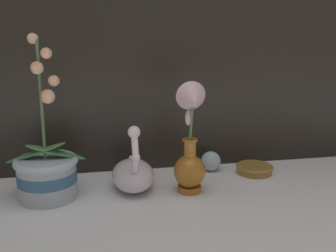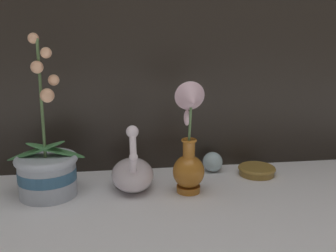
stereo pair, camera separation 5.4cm
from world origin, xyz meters
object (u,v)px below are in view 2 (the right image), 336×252
at_px(orchid_potted_plant, 47,169).
at_px(glass_sphere, 213,162).
at_px(amber_dish, 257,170).
at_px(swan_figurine, 132,172).
at_px(blue_vase, 189,150).

distance_m(orchid_potted_plant, glass_sphere, 0.51).
bearing_deg(glass_sphere, amber_dish, -19.80).
bearing_deg(amber_dish, swan_figurine, -172.16).
bearing_deg(swan_figurine, blue_vase, -20.00).
bearing_deg(amber_dish, blue_vase, -155.13).
bearing_deg(glass_sphere, blue_vase, -124.17).
xyz_separation_m(orchid_potted_plant, amber_dish, (0.63, 0.07, -0.06)).
bearing_deg(blue_vase, orchid_potted_plant, 174.18).
bearing_deg(amber_dish, glass_sphere, 160.20).
relative_size(orchid_potted_plant, swan_figurine, 2.14).
distance_m(swan_figurine, glass_sphere, 0.28).
height_order(orchid_potted_plant, blue_vase, orchid_potted_plant).
height_order(blue_vase, amber_dish, blue_vase).
height_order(swan_figurine, blue_vase, blue_vase).
distance_m(blue_vase, glass_sphere, 0.21).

